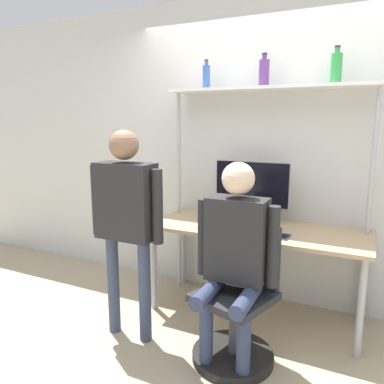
{
  "coord_description": "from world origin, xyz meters",
  "views": [
    {
      "loc": [
        0.8,
        -2.53,
        1.63
      ],
      "look_at": [
        -0.36,
        -0.12,
        1.11
      ],
      "focal_mm": 35.0,
      "sensor_mm": 36.0,
      "label": 1
    }
  ],
  "objects_px": {
    "monitor": "(252,187)",
    "bottle_blue": "(206,77)",
    "person_standing": "(126,209)",
    "laptop": "(252,225)",
    "office_chair": "(237,318)",
    "bottle_purple": "(264,73)",
    "cell_phone": "(285,237)",
    "person_seated": "(235,248)",
    "bottle_green": "(336,68)"
  },
  "relations": [
    {
      "from": "office_chair",
      "to": "person_seated",
      "type": "xyz_separation_m",
      "value": [
        -0.01,
        -0.05,
        0.52
      ]
    },
    {
      "from": "laptop",
      "to": "person_seated",
      "type": "height_order",
      "value": "person_seated"
    },
    {
      "from": "person_seated",
      "to": "bottle_green",
      "type": "height_order",
      "value": "bottle_green"
    },
    {
      "from": "monitor",
      "to": "bottle_green",
      "type": "bearing_deg",
      "value": 0.61
    },
    {
      "from": "monitor",
      "to": "person_seated",
      "type": "bearing_deg",
      "value": -79.79
    },
    {
      "from": "monitor",
      "to": "laptop",
      "type": "relative_size",
      "value": 2.09
    },
    {
      "from": "person_standing",
      "to": "bottle_blue",
      "type": "height_order",
      "value": "bottle_blue"
    },
    {
      "from": "laptop",
      "to": "bottle_purple",
      "type": "relative_size",
      "value": 1.2
    },
    {
      "from": "office_chair",
      "to": "bottle_purple",
      "type": "relative_size",
      "value": 3.59
    },
    {
      "from": "monitor",
      "to": "office_chair",
      "type": "xyz_separation_m",
      "value": [
        0.17,
        -0.82,
        -0.78
      ]
    },
    {
      "from": "cell_phone",
      "to": "bottle_purple",
      "type": "height_order",
      "value": "bottle_purple"
    },
    {
      "from": "person_seated",
      "to": "bottle_purple",
      "type": "distance_m",
      "value": 1.49
    },
    {
      "from": "monitor",
      "to": "person_standing",
      "type": "relative_size",
      "value": 0.42
    },
    {
      "from": "cell_phone",
      "to": "bottle_purple",
      "type": "xyz_separation_m",
      "value": [
        -0.3,
        0.36,
        1.24
      ]
    },
    {
      "from": "bottle_green",
      "to": "monitor",
      "type": "bearing_deg",
      "value": -179.39
    },
    {
      "from": "office_chair",
      "to": "bottle_green",
      "type": "distance_m",
      "value": 1.96
    },
    {
      "from": "person_seated",
      "to": "cell_phone",
      "type": "bearing_deg",
      "value": 67.4
    },
    {
      "from": "cell_phone",
      "to": "laptop",
      "type": "bearing_deg",
      "value": 177.42
    },
    {
      "from": "bottle_blue",
      "to": "office_chair",
      "type": "bearing_deg",
      "value": -53.95
    },
    {
      "from": "cell_phone",
      "to": "bottle_green",
      "type": "xyz_separation_m",
      "value": [
        0.25,
        0.36,
        1.24
      ]
    },
    {
      "from": "cell_phone",
      "to": "person_standing",
      "type": "distance_m",
      "value": 1.2
    },
    {
      "from": "cell_phone",
      "to": "bottle_green",
      "type": "distance_m",
      "value": 1.32
    },
    {
      "from": "monitor",
      "to": "bottle_blue",
      "type": "relative_size",
      "value": 2.7
    },
    {
      "from": "office_chair",
      "to": "person_seated",
      "type": "bearing_deg",
      "value": -104.29
    },
    {
      "from": "laptop",
      "to": "office_chair",
      "type": "relative_size",
      "value": 0.33
    },
    {
      "from": "laptop",
      "to": "bottle_green",
      "type": "height_order",
      "value": "bottle_green"
    },
    {
      "from": "person_standing",
      "to": "bottle_purple",
      "type": "relative_size",
      "value": 5.97
    },
    {
      "from": "bottle_purple",
      "to": "cell_phone",
      "type": "bearing_deg",
      "value": -50.23
    },
    {
      "from": "person_standing",
      "to": "bottle_purple",
      "type": "height_order",
      "value": "bottle_purple"
    },
    {
      "from": "bottle_blue",
      "to": "person_seated",
      "type": "bearing_deg",
      "value": -55.98
    },
    {
      "from": "cell_phone",
      "to": "person_seated",
      "type": "xyz_separation_m",
      "value": [
        -0.22,
        -0.52,
        0.04
      ]
    },
    {
      "from": "laptop",
      "to": "bottle_green",
      "type": "distance_m",
      "value": 1.34
    },
    {
      "from": "person_standing",
      "to": "bottle_green",
      "type": "bearing_deg",
      "value": 35.79
    },
    {
      "from": "person_seated",
      "to": "bottle_blue",
      "type": "bearing_deg",
      "value": 124.02
    },
    {
      "from": "laptop",
      "to": "person_seated",
      "type": "distance_m",
      "value": 0.53
    },
    {
      "from": "laptop",
      "to": "cell_phone",
      "type": "relative_size",
      "value": 2.1
    },
    {
      "from": "office_chair",
      "to": "person_standing",
      "type": "relative_size",
      "value": 0.6
    },
    {
      "from": "monitor",
      "to": "bottle_purple",
      "type": "bearing_deg",
      "value": 5.2
    },
    {
      "from": "cell_phone",
      "to": "bottle_purple",
      "type": "relative_size",
      "value": 0.57
    },
    {
      "from": "person_seated",
      "to": "laptop",
      "type": "bearing_deg",
      "value": 94.46
    },
    {
      "from": "monitor",
      "to": "person_standing",
      "type": "bearing_deg",
      "value": -125.77
    },
    {
      "from": "monitor",
      "to": "bottle_blue",
      "type": "distance_m",
      "value": 1.03
    },
    {
      "from": "monitor",
      "to": "laptop",
      "type": "bearing_deg",
      "value": -71.32
    },
    {
      "from": "monitor",
      "to": "bottle_blue",
      "type": "height_order",
      "value": "bottle_blue"
    },
    {
      "from": "office_chair",
      "to": "bottle_purple",
      "type": "xyz_separation_m",
      "value": [
        -0.1,
        0.83,
        1.72
      ]
    },
    {
      "from": "laptop",
      "to": "bottle_blue",
      "type": "xyz_separation_m",
      "value": [
        -0.55,
        0.35,
        1.18
      ]
    },
    {
      "from": "cell_phone",
      "to": "office_chair",
      "type": "height_order",
      "value": "office_chair"
    },
    {
      "from": "laptop",
      "to": "person_seated",
      "type": "bearing_deg",
      "value": -85.54
    },
    {
      "from": "monitor",
      "to": "person_standing",
      "type": "distance_m",
      "value": 1.13
    },
    {
      "from": "laptop",
      "to": "bottle_purple",
      "type": "xyz_separation_m",
      "value": [
        -0.04,
        0.35,
        1.18
      ]
    }
  ]
}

